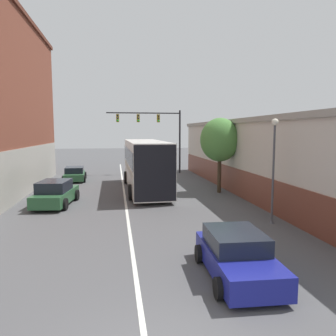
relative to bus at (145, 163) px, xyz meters
name	(u,v)px	position (x,y,z in m)	size (l,w,h in m)	color
lane_center_line	(125,197)	(-1.57, -2.49, -2.01)	(0.14, 44.07, 0.01)	silver
building_right_storefront	(284,155)	(9.35, -2.70, 0.67)	(7.19, 30.20, 5.12)	beige
bus	(145,163)	(0.00, 0.00, 0.00)	(2.94, 10.95, 3.59)	silver
hatchback_foreground	(237,256)	(1.38, -14.75, -1.39)	(2.08, 3.94, 1.32)	navy
parked_car_left_near	(75,174)	(-5.68, 5.55, -1.42)	(2.07, 4.00, 1.23)	#285633
parked_car_left_mid	(55,193)	(-5.60, -4.14, -1.32)	(2.36, 4.39, 1.46)	#285633
traffic_signal_gantry	(156,127)	(1.95, 9.53, 2.75)	(7.49, 0.36, 6.42)	black
street_lamp	(274,163)	(5.03, -9.66, 0.82)	(0.32, 0.32, 4.85)	#47474C
street_tree_near	(220,140)	(5.03, -1.74, 1.67)	(2.74, 2.47, 5.21)	#3D2D1E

